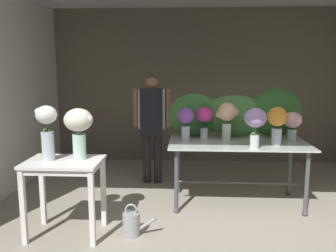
{
  "coord_description": "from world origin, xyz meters",
  "views": [
    {
      "loc": [
        -0.15,
        -2.6,
        1.73
      ],
      "look_at": [
        -0.38,
        1.3,
        1.08
      ],
      "focal_mm": 37.9,
      "sensor_mm": 36.0,
      "label": 1
    }
  ],
  "objects_px": {
    "watering_can": "(132,224)",
    "vase_magenta_ranunculus": "(204,118)",
    "vase_blush_anemones": "(292,122)",
    "vase_lilac_snapdragons": "(255,122)",
    "vase_peach_carnations": "(227,117)",
    "florist": "(152,118)",
    "vase_violet_dahlias": "(185,120)",
    "vase_sunset_peonies": "(277,121)",
    "vase_cream_lisianthus_tall": "(79,127)",
    "vase_white_roses_tall": "(47,129)",
    "display_table_glass": "(238,152)",
    "side_table_white": "(64,171)"
  },
  "relations": [
    {
      "from": "vase_magenta_ranunculus",
      "to": "vase_blush_anemones",
      "type": "height_order",
      "value": "vase_magenta_ranunculus"
    },
    {
      "from": "florist",
      "to": "vase_blush_anemones",
      "type": "relative_size",
      "value": 4.44
    },
    {
      "from": "vase_lilac_snapdragons",
      "to": "vase_violet_dahlias",
      "type": "height_order",
      "value": "vase_lilac_snapdragons"
    },
    {
      "from": "vase_magenta_ranunculus",
      "to": "vase_peach_carnations",
      "type": "xyz_separation_m",
      "value": [
        0.28,
        -0.09,
        0.03
      ]
    },
    {
      "from": "vase_sunset_peonies",
      "to": "vase_violet_dahlias",
      "type": "xyz_separation_m",
      "value": [
        -1.09,
        0.19,
        -0.03
      ]
    },
    {
      "from": "vase_blush_anemones",
      "to": "vase_lilac_snapdragons",
      "type": "xyz_separation_m",
      "value": [
        -0.56,
        -0.5,
        0.08
      ]
    },
    {
      "from": "side_table_white",
      "to": "vase_white_roses_tall",
      "type": "xyz_separation_m",
      "value": [
        -0.15,
        0.0,
        0.44
      ]
    },
    {
      "from": "florist",
      "to": "vase_violet_dahlias",
      "type": "distance_m",
      "value": 0.88
    },
    {
      "from": "vase_sunset_peonies",
      "to": "vase_cream_lisianthus_tall",
      "type": "height_order",
      "value": "vase_cream_lisianthus_tall"
    },
    {
      "from": "vase_lilac_snapdragons",
      "to": "vase_white_roses_tall",
      "type": "distance_m",
      "value": 2.25
    },
    {
      "from": "vase_sunset_peonies",
      "to": "vase_violet_dahlias",
      "type": "bearing_deg",
      "value": 170.22
    },
    {
      "from": "display_table_glass",
      "to": "vase_peach_carnations",
      "type": "xyz_separation_m",
      "value": [
        -0.13,
        0.08,
        0.43
      ]
    },
    {
      "from": "vase_violet_dahlias",
      "to": "vase_blush_anemones",
      "type": "bearing_deg",
      "value": 3.91
    },
    {
      "from": "side_table_white",
      "to": "vase_lilac_snapdragons",
      "type": "xyz_separation_m",
      "value": [
        2.01,
        0.59,
        0.44
      ]
    },
    {
      "from": "vase_violet_dahlias",
      "to": "vase_cream_lisianthus_tall",
      "type": "distance_m",
      "value": 1.43
    },
    {
      "from": "vase_peach_carnations",
      "to": "vase_lilac_snapdragons",
      "type": "height_order",
      "value": "vase_peach_carnations"
    },
    {
      "from": "vase_blush_anemones",
      "to": "florist",
      "type": "bearing_deg",
      "value": 161.17
    },
    {
      "from": "florist",
      "to": "vase_peach_carnations",
      "type": "distance_m",
      "value": 1.24
    },
    {
      "from": "vase_sunset_peonies",
      "to": "vase_cream_lisianthus_tall",
      "type": "xyz_separation_m",
      "value": [
        -2.16,
        -0.76,
        0.04
      ]
    },
    {
      "from": "vase_violet_dahlias",
      "to": "vase_magenta_ranunculus",
      "type": "bearing_deg",
      "value": 26.42
    },
    {
      "from": "vase_sunset_peonies",
      "to": "watering_can",
      "type": "bearing_deg",
      "value": -153.6
    },
    {
      "from": "vase_magenta_ranunculus",
      "to": "vase_white_roses_tall",
      "type": "distance_m",
      "value": 1.97
    },
    {
      "from": "side_table_white",
      "to": "vase_sunset_peonies",
      "type": "xyz_separation_m",
      "value": [
        2.31,
        0.82,
        0.41
      ]
    },
    {
      "from": "vase_lilac_snapdragons",
      "to": "vase_white_roses_tall",
      "type": "xyz_separation_m",
      "value": [
        -2.17,
        -0.59,
        -0.0
      ]
    },
    {
      "from": "side_table_white",
      "to": "vase_white_roses_tall",
      "type": "height_order",
      "value": "vase_white_roses_tall"
    },
    {
      "from": "vase_white_roses_tall",
      "to": "vase_cream_lisianthus_tall",
      "type": "xyz_separation_m",
      "value": [
        0.31,
        0.05,
        0.01
      ]
    },
    {
      "from": "side_table_white",
      "to": "vase_peach_carnations",
      "type": "relative_size",
      "value": 1.64
    },
    {
      "from": "display_table_glass",
      "to": "vase_cream_lisianthus_tall",
      "type": "bearing_deg",
      "value": -152.27
    },
    {
      "from": "vase_peach_carnations",
      "to": "vase_lilac_snapdragons",
      "type": "distance_m",
      "value": 0.52
    },
    {
      "from": "vase_lilac_snapdragons",
      "to": "vase_blush_anemones",
      "type": "bearing_deg",
      "value": 41.9
    },
    {
      "from": "vase_peach_carnations",
      "to": "watering_can",
      "type": "relative_size",
      "value": 1.37
    },
    {
      "from": "vase_peach_carnations",
      "to": "watering_can",
      "type": "distance_m",
      "value": 1.78
    },
    {
      "from": "display_table_glass",
      "to": "vase_lilac_snapdragons",
      "type": "distance_m",
      "value": 0.59
    },
    {
      "from": "display_table_glass",
      "to": "vase_sunset_peonies",
      "type": "distance_m",
      "value": 0.61
    },
    {
      "from": "watering_can",
      "to": "vase_magenta_ranunculus",
      "type": "bearing_deg",
      "value": 55.06
    },
    {
      "from": "vase_magenta_ranunculus",
      "to": "vase_peach_carnations",
      "type": "height_order",
      "value": "vase_peach_carnations"
    },
    {
      "from": "side_table_white",
      "to": "vase_peach_carnations",
      "type": "distance_m",
      "value": 2.08
    },
    {
      "from": "display_table_glass",
      "to": "watering_can",
      "type": "distance_m",
      "value": 1.63
    },
    {
      "from": "vase_magenta_ranunculus",
      "to": "display_table_glass",
      "type": "bearing_deg",
      "value": -21.65
    },
    {
      "from": "vase_peach_carnations",
      "to": "watering_can",
      "type": "bearing_deg",
      "value": -135.83
    },
    {
      "from": "display_table_glass",
      "to": "vase_blush_anemones",
      "type": "height_order",
      "value": "vase_blush_anemones"
    },
    {
      "from": "vase_blush_anemones",
      "to": "vase_violet_dahlias",
      "type": "height_order",
      "value": "vase_violet_dahlias"
    },
    {
      "from": "vase_magenta_ranunculus",
      "to": "vase_white_roses_tall",
      "type": "height_order",
      "value": "vase_white_roses_tall"
    },
    {
      "from": "vase_peach_carnations",
      "to": "vase_sunset_peonies",
      "type": "bearing_deg",
      "value": -21.53
    },
    {
      "from": "vase_white_roses_tall",
      "to": "vase_blush_anemones",
      "type": "bearing_deg",
      "value": 21.9
    },
    {
      "from": "vase_violet_dahlias",
      "to": "vase_cream_lisianthus_tall",
      "type": "xyz_separation_m",
      "value": [
        -1.07,
        -0.95,
        0.07
      ]
    },
    {
      "from": "display_table_glass",
      "to": "vase_sunset_peonies",
      "type": "height_order",
      "value": "vase_sunset_peonies"
    },
    {
      "from": "display_table_glass",
      "to": "vase_blush_anemones",
      "type": "distance_m",
      "value": 0.79
    },
    {
      "from": "display_table_glass",
      "to": "vase_blush_anemones",
      "type": "relative_size",
      "value": 4.73
    },
    {
      "from": "display_table_glass",
      "to": "vase_cream_lisianthus_tall",
      "type": "relative_size",
      "value": 3.26
    }
  ]
}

